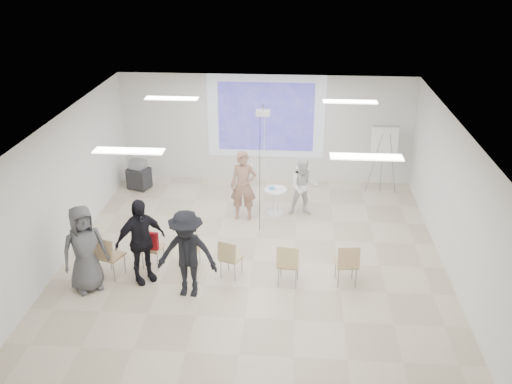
# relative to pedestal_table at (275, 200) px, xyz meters

# --- Properties ---
(floor) EXTENTS (8.00, 9.00, 0.10)m
(floor) POSITION_rel_pedestal_table_xyz_m (-0.37, -2.27, -0.44)
(floor) COLOR beige
(floor) RESTS_ON ground
(ceiling) EXTENTS (8.00, 9.00, 0.10)m
(ceiling) POSITION_rel_pedestal_table_xyz_m (-0.37, -2.27, 2.66)
(ceiling) COLOR white
(ceiling) RESTS_ON wall_back
(wall_back) EXTENTS (8.00, 0.10, 3.00)m
(wall_back) POSITION_rel_pedestal_table_xyz_m (-0.37, 2.28, 1.11)
(wall_back) COLOR silver
(wall_back) RESTS_ON floor
(wall_left) EXTENTS (0.10, 9.00, 3.00)m
(wall_left) POSITION_rel_pedestal_table_xyz_m (-4.42, -2.27, 1.11)
(wall_left) COLOR silver
(wall_left) RESTS_ON floor
(wall_right) EXTENTS (0.10, 9.00, 3.00)m
(wall_right) POSITION_rel_pedestal_table_xyz_m (3.68, -2.27, 1.11)
(wall_right) COLOR silver
(wall_right) RESTS_ON floor
(projection_halo) EXTENTS (3.20, 0.01, 2.30)m
(projection_halo) POSITION_rel_pedestal_table_xyz_m (-0.37, 2.21, 1.46)
(projection_halo) COLOR silver
(projection_halo) RESTS_ON wall_back
(projection_image) EXTENTS (2.60, 0.01, 1.90)m
(projection_image) POSITION_rel_pedestal_table_xyz_m (-0.37, 2.20, 1.46)
(projection_image) COLOR #3730A5
(projection_image) RESTS_ON wall_back
(pedestal_table) EXTENTS (0.73, 0.73, 0.71)m
(pedestal_table) POSITION_rel_pedestal_table_xyz_m (0.00, 0.00, 0.00)
(pedestal_table) COLOR white
(pedestal_table) RESTS_ON floor
(player_left) EXTENTS (0.72, 0.49, 1.95)m
(player_left) POSITION_rel_pedestal_table_xyz_m (-0.76, -0.27, 0.58)
(player_left) COLOR #A07662
(player_left) RESTS_ON floor
(player_right) EXTENTS (0.85, 0.71, 1.64)m
(player_right) POSITION_rel_pedestal_table_xyz_m (0.68, 0.07, 0.43)
(player_right) COLOR white
(player_right) RESTS_ON floor
(controller_left) EXTENTS (0.04, 0.12, 0.04)m
(controller_left) POSITION_rel_pedestal_table_xyz_m (-0.58, -0.02, 0.89)
(controller_left) COLOR white
(controller_left) RESTS_ON player_left
(controller_right) EXTENTS (0.06, 0.14, 0.04)m
(controller_right) POSITION_rel_pedestal_table_xyz_m (0.50, 0.32, 0.71)
(controller_right) COLOR white
(controller_right) RESTS_ON player_right
(chair_far_left) EXTENTS (0.57, 0.59, 0.93)m
(chair_far_left) POSITION_rel_pedestal_table_xyz_m (-3.19, -3.14, 0.16)
(chair_far_left) COLOR tan
(chair_far_left) RESTS_ON floor
(chair_left_mid) EXTENTS (0.47, 0.50, 0.87)m
(chair_left_mid) POSITION_rel_pedestal_table_xyz_m (-2.44, -2.69, 0.12)
(chair_left_mid) COLOR tan
(chair_left_mid) RESTS_ON floor
(chair_left_inner) EXTENTS (0.39, 0.42, 0.83)m
(chair_left_inner) POSITION_rel_pedestal_table_xyz_m (-1.65, -2.61, 0.10)
(chair_left_inner) COLOR tan
(chair_left_inner) RESTS_ON floor
(chair_center) EXTENTS (0.52, 0.53, 0.84)m
(chair_center) POSITION_rel_pedestal_table_xyz_m (-0.79, -2.94, 0.10)
(chair_center) COLOR tan
(chair_center) RESTS_ON floor
(chair_right_inner) EXTENTS (0.47, 0.50, 0.91)m
(chair_right_inner) POSITION_rel_pedestal_table_xyz_m (0.38, -3.15, 0.14)
(chair_right_inner) COLOR tan
(chair_right_inner) RESTS_ON floor
(chair_right_far) EXTENTS (0.47, 0.50, 0.91)m
(chair_right_far) POSITION_rel_pedestal_table_xyz_m (1.52, -3.07, 0.14)
(chair_right_far) COLOR tan
(chair_right_far) RESTS_ON floor
(red_jacket) EXTENTS (0.40, 0.15, 0.37)m
(red_jacket) POSITION_rel_pedestal_table_xyz_m (-2.43, -2.84, 0.33)
(red_jacket) COLOR maroon
(red_jacket) RESTS_ON chair_left_mid
(laptop) EXTENTS (0.31, 0.23, 0.02)m
(laptop) POSITION_rel_pedestal_table_xyz_m (-1.65, -2.51, 0.05)
(laptop) COLOR black
(laptop) RESTS_ON chair_left_inner
(audience_left) EXTENTS (1.36, 1.30, 2.03)m
(audience_left) POSITION_rel_pedestal_table_xyz_m (-2.50, -3.17, 0.62)
(audience_left) COLOR black
(audience_left) RESTS_ON floor
(audience_mid) EXTENTS (1.33, 0.78, 2.00)m
(audience_mid) POSITION_rel_pedestal_table_xyz_m (-1.51, -3.58, 0.61)
(audience_mid) COLOR black
(audience_mid) RESTS_ON floor
(audience_outer) EXTENTS (1.15, 1.09, 1.97)m
(audience_outer) POSITION_rel_pedestal_table_xyz_m (-3.49, -3.54, 0.60)
(audience_outer) COLOR #57585C
(audience_outer) RESTS_ON floor
(flipchart_easel) EXTENTS (0.82, 0.61, 1.89)m
(flipchart_easel) POSITION_rel_pedestal_table_xyz_m (2.77, 1.55, 1.00)
(flipchart_easel) COLOR #94989C
(flipchart_easel) RESTS_ON floor
(av_cart) EXTENTS (0.67, 0.60, 0.83)m
(av_cart) POSITION_rel_pedestal_table_xyz_m (-3.77, 1.34, -0.01)
(av_cart) COLOR black
(av_cart) RESTS_ON floor
(ceiling_projector) EXTENTS (0.30, 0.25, 3.00)m
(ceiling_projector) POSITION_rel_pedestal_table_xyz_m (-0.27, -0.78, 2.30)
(ceiling_projector) COLOR white
(ceiling_projector) RESTS_ON ceiling
(fluor_panel_nw) EXTENTS (1.20, 0.30, 0.02)m
(fluor_panel_nw) POSITION_rel_pedestal_table_xyz_m (-2.37, -0.27, 2.58)
(fluor_panel_nw) COLOR white
(fluor_panel_nw) RESTS_ON ceiling
(fluor_panel_ne) EXTENTS (1.20, 0.30, 0.02)m
(fluor_panel_ne) POSITION_rel_pedestal_table_xyz_m (1.63, -0.27, 2.58)
(fluor_panel_ne) COLOR white
(fluor_panel_ne) RESTS_ON ceiling
(fluor_panel_sw) EXTENTS (1.20, 0.30, 0.02)m
(fluor_panel_sw) POSITION_rel_pedestal_table_xyz_m (-2.37, -3.77, 2.58)
(fluor_panel_sw) COLOR white
(fluor_panel_sw) RESTS_ON ceiling
(fluor_panel_se) EXTENTS (1.20, 0.30, 0.02)m
(fluor_panel_se) POSITION_rel_pedestal_table_xyz_m (1.63, -3.77, 2.58)
(fluor_panel_se) COLOR white
(fluor_panel_se) RESTS_ON ceiling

